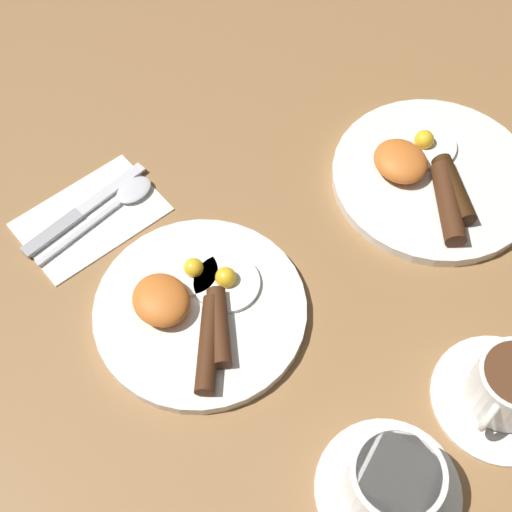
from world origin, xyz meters
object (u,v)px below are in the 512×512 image
at_px(breakfast_plate_far, 431,176).
at_px(teacup_far, 507,389).
at_px(teacup_near, 393,484).
at_px(spoon, 123,198).
at_px(knife, 78,213).
at_px(breakfast_plate_near, 198,309).

distance_m(breakfast_plate_far, teacup_far, 0.30).
xyz_separation_m(breakfast_plate_far, teacup_near, (0.26, -0.32, 0.02)).
distance_m(teacup_far, spoon, 0.51).
xyz_separation_m(breakfast_plate_far, knife, (-0.23, -0.39, -0.01)).
relative_size(breakfast_plate_far, teacup_near, 1.77).
bearing_deg(knife, breakfast_plate_far, -38.89).
relative_size(teacup_near, spoon, 0.83).
height_order(teacup_near, knife, teacup_near).
bearing_deg(breakfast_plate_near, teacup_near, 7.27).
relative_size(breakfast_plate_near, teacup_near, 1.65).
xyz_separation_m(breakfast_plate_far, teacup_far, (0.26, -0.15, 0.02)).
height_order(breakfast_plate_far, teacup_near, teacup_near).
height_order(breakfast_plate_near, knife, breakfast_plate_near).
xyz_separation_m(breakfast_plate_near, knife, (-0.21, -0.04, -0.01)).
bearing_deg(knife, spoon, -23.34).
xyz_separation_m(breakfast_plate_near, teacup_near, (0.28, 0.04, 0.02)).
distance_m(breakfast_plate_far, teacup_near, 0.41).
distance_m(breakfast_plate_near, knife, 0.21).
distance_m(teacup_near, spoon, 0.48).
relative_size(breakfast_plate_near, spoon, 1.36).
bearing_deg(teacup_near, teacup_far, 89.64).
bearing_deg(breakfast_plate_near, knife, -168.76).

